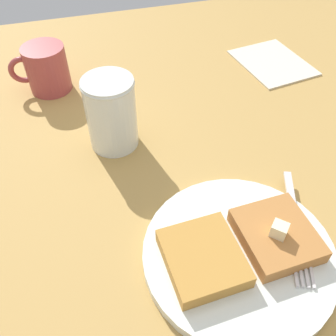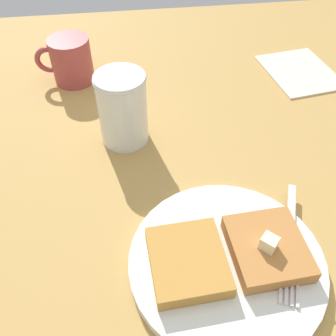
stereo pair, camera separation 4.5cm
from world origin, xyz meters
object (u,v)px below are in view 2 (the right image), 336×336
object	(u,v)px
fork	(290,246)
napkin	(300,72)
coffee_mug	(70,60)
syrup_jar	(123,111)
plate	(226,262)

from	to	relation	value
fork	napkin	size ratio (longest dim) A/B	1.09
fork	coffee_mug	world-z (taller)	coffee_mug
fork	syrup_jar	xyz separation A→B (cm)	(16.99, -22.16, 3.33)
fork	syrup_jar	distance (cm)	28.12
fork	napkin	world-z (taller)	fork
syrup_jar	napkin	distance (cm)	35.48
syrup_jar	coffee_mug	bearing A→B (deg)	-63.76
fork	coffee_mug	distance (cm)	46.27
fork	napkin	distance (cm)	38.98
fork	syrup_jar	size ratio (longest dim) A/B	1.46
fork	syrup_jar	world-z (taller)	syrup_jar
syrup_jar	napkin	size ratio (longest dim) A/B	0.74
syrup_jar	coffee_mug	xyz separation A→B (cm)	(8.18, -16.60, -1.06)
syrup_jar	plate	bearing A→B (deg)	113.17
plate	syrup_jar	bearing A→B (deg)	-66.83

